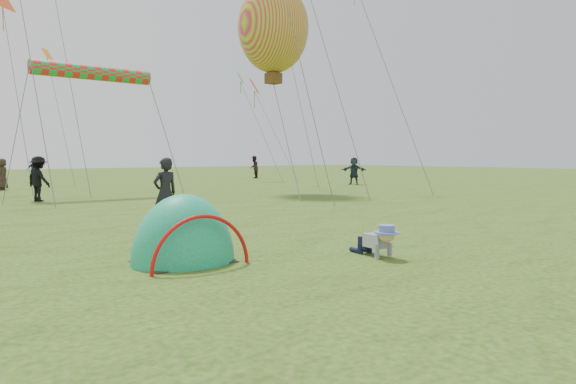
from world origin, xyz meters
TOP-DOWN VIEW (x-y plane):
  - ground at (0.00, 0.00)m, footprint 140.00×140.00m
  - crawling_toddler at (0.46, -0.21)m, footprint 0.66×0.85m
  - popup_tent at (-2.40, 1.51)m, footprint 1.80×1.50m
  - standing_adult at (-0.86, 5.40)m, footprint 0.66×0.47m
  - crowd_person_3 at (-1.34, 15.41)m, footprint 1.03×1.30m
  - crowd_person_8 at (2.26, 32.17)m, footprint 0.98×0.56m
  - crowd_person_10 at (-1.09, 23.98)m, footprint 0.53×0.81m
  - crowd_person_11 at (16.92, 16.05)m, footprint 1.32×1.57m
  - crowd_person_13 at (17.29, 27.29)m, footprint 1.10×1.08m
  - balloon_kite at (9.08, 14.04)m, footprint 3.45×3.45m
  - rainbow_tube_kite at (1.34, 16.93)m, footprint 5.11×0.64m
  - diamond_kite_3 at (14.86, 25.52)m, footprint 0.96×0.96m
  - diamond_kite_6 at (15.52, 24.69)m, footprint 1.33×1.33m
  - diamond_kite_7 at (2.66, 29.35)m, footprint 0.84×0.84m

SIDE VIEW (x-z plane):
  - ground at x=0.00m, z-range 0.00..0.00m
  - popup_tent at x=-2.40m, z-range -1.14..1.14m
  - crawling_toddler at x=0.46m, z-range 0.00..0.60m
  - crowd_person_8 at x=2.26m, z-range 0.00..1.58m
  - crowd_person_10 at x=-1.09m, z-range 0.00..1.65m
  - crowd_person_11 at x=16.92m, z-range 0.00..1.69m
  - standing_adult at x=-0.86m, z-range 0.00..1.72m
  - crowd_person_3 at x=-1.34m, z-range 0.00..1.76m
  - crowd_person_13 at x=17.29m, z-range 0.00..1.79m
  - rainbow_tube_kite at x=1.34m, z-range 5.08..5.72m
  - diamond_kite_6 at x=15.52m, z-range 6.30..7.38m
  - diamond_kite_3 at x=14.86m, z-range 7.08..7.86m
  - balloon_kite at x=9.08m, z-range 5.29..10.12m
  - diamond_kite_7 at x=2.66m, z-range 7.92..8.60m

